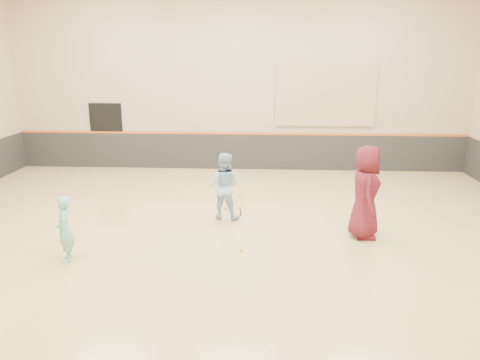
# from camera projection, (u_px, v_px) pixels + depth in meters

# --- Properties ---
(room) EXTENTS (15.04, 12.04, 6.22)m
(room) POSITION_uv_depth(u_px,v_px,m) (223.00, 200.00, 9.95)
(room) COLOR tan
(room) RESTS_ON ground
(wainscot_back) EXTENTS (14.90, 0.04, 1.20)m
(wainscot_back) POSITION_uv_depth(u_px,v_px,m) (239.00, 152.00, 15.76)
(wainscot_back) COLOR #232326
(wainscot_back) RESTS_ON floor
(accent_stripe) EXTENTS (14.90, 0.03, 0.06)m
(accent_stripe) POSITION_uv_depth(u_px,v_px,m) (239.00, 134.00, 15.58)
(accent_stripe) COLOR #D85914
(accent_stripe) RESTS_ON wall_back
(acoustic_panel) EXTENTS (3.20, 0.08, 2.00)m
(acoustic_panel) POSITION_uv_depth(u_px,v_px,m) (326.00, 95.00, 15.08)
(acoustic_panel) COLOR tan
(acoustic_panel) RESTS_ON wall_back
(doorway) EXTENTS (1.10, 0.05, 2.20)m
(doorway) POSITION_uv_depth(u_px,v_px,m) (107.00, 136.00, 15.87)
(doorway) COLOR black
(doorway) RESTS_ON floor
(girl) EXTENTS (0.46, 0.55, 1.29)m
(girl) POSITION_uv_depth(u_px,v_px,m) (65.00, 229.00, 8.77)
(girl) COLOR #71C5C2
(girl) RESTS_ON floor
(instructor) EXTENTS (0.89, 0.75, 1.60)m
(instructor) POSITION_uv_depth(u_px,v_px,m) (224.00, 186.00, 11.04)
(instructor) COLOR #92BDE2
(instructor) RESTS_ON floor
(young_man) EXTENTS (0.69, 1.01, 2.00)m
(young_man) POSITION_uv_depth(u_px,v_px,m) (365.00, 192.00, 9.87)
(young_man) COLOR #561421
(young_man) RESTS_ON floor
(held_racket) EXTENTS (0.33, 0.33, 0.54)m
(held_racket) POSITION_uv_depth(u_px,v_px,m) (239.00, 201.00, 10.72)
(held_racket) COLOR #BED92F
(held_racket) RESTS_ON instructor
(spare_racket) EXTENTS (0.69, 0.69, 0.13)m
(spare_racket) POSITION_uv_depth(u_px,v_px,m) (185.00, 187.00, 13.51)
(spare_racket) COLOR #C2DF31
(spare_racket) RESTS_ON floor
(ball_under_racket) EXTENTS (0.07, 0.07, 0.07)m
(ball_under_racket) POSITION_uv_depth(u_px,v_px,m) (241.00, 250.00, 9.34)
(ball_under_racket) COLOR #B7CF30
(ball_under_racket) RESTS_ON floor
(ball_in_hand) EXTENTS (0.07, 0.07, 0.07)m
(ball_in_hand) POSITION_uv_depth(u_px,v_px,m) (373.00, 182.00, 9.60)
(ball_in_hand) COLOR yellow
(ball_in_hand) RESTS_ON young_man
(ball_beside_spare) EXTENTS (0.07, 0.07, 0.07)m
(ball_beside_spare) POSITION_uv_depth(u_px,v_px,m) (226.00, 208.00, 11.84)
(ball_beside_spare) COLOR #AAC72E
(ball_beside_spare) RESTS_ON floor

